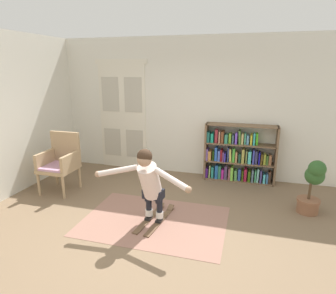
{
  "coord_description": "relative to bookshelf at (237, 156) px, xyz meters",
  "views": [
    {
      "loc": [
        1.15,
        -3.44,
        2.27
      ],
      "look_at": [
        -0.07,
        0.83,
        1.05
      ],
      "focal_mm": 30.97,
      "sensor_mm": 36.0,
      "label": 1
    }
  ],
  "objects": [
    {
      "name": "potted_plant",
      "position": [
        1.24,
        -1.07,
        -0.03
      ],
      "size": [
        0.38,
        0.39,
        0.88
      ],
      "color": "brown",
      "rests_on": "ground"
    },
    {
      "name": "skis_pair",
      "position": [
        -1.1,
        -2.02,
        -0.49
      ],
      "size": [
        0.39,
        0.96,
        0.07
      ],
      "color": "brown",
      "rests_on": "rug"
    },
    {
      "name": "ground_plane",
      "position": [
        -0.95,
        -2.39,
        -0.52
      ],
      "size": [
        7.2,
        7.2,
        0.0
      ],
      "primitive_type": "plane",
      "color": "#776047"
    },
    {
      "name": "bookshelf",
      "position": [
        0.0,
        0.0,
        0.0
      ],
      "size": [
        1.43,
        0.3,
        1.18
      ],
      "color": "brown",
      "rests_on": "ground"
    },
    {
      "name": "wicker_chair",
      "position": [
        -3.17,
        -1.41,
        0.07
      ],
      "size": [
        0.6,
        0.6,
        1.1
      ],
      "color": "tan",
      "rests_on": "ground"
    },
    {
      "name": "person_skier",
      "position": [
        -1.12,
        -2.2,
        0.2
      ],
      "size": [
        1.46,
        0.68,
        1.14
      ],
      "color": "white",
      "rests_on": "skis_pair"
    },
    {
      "name": "double_door",
      "position": [
        -2.58,
        0.15,
        0.71
      ],
      "size": [
        1.22,
        0.05,
        2.45
      ],
      "color": "silver",
      "rests_on": "ground"
    },
    {
      "name": "back_wall",
      "position": [
        -0.95,
        0.21,
        0.93
      ],
      "size": [
        6.0,
        0.1,
        2.9
      ],
      "primitive_type": "cube",
      "color": "silver",
      "rests_on": "ground"
    },
    {
      "name": "rug",
      "position": [
        -1.1,
        -2.05,
        -0.51
      ],
      "size": [
        2.16,
        1.51,
        0.01
      ],
      "primitive_type": "cube",
      "color": "#946859",
      "rests_on": "ground"
    }
  ]
}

